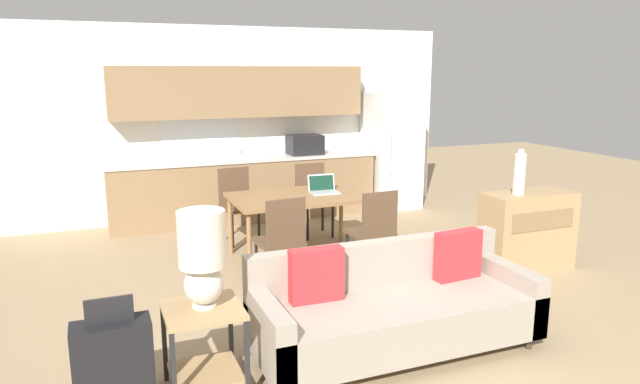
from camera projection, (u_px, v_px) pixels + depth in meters
The scene contains 16 objects.
ground_plane at pixel (393, 354), 4.29m from camera, with size 20.00×20.00×0.00m, color #9E8460.
wall_back at pixel (238, 123), 8.21m from camera, with size 6.40×0.07×2.70m.
kitchen_counter at pixel (246, 161), 8.05m from camera, with size 3.76×0.65×2.15m.
refrigerator at pixel (392, 150), 8.78m from camera, with size 0.75×0.74×1.77m.
dining_table at pixel (300, 200), 6.39m from camera, with size 1.52×0.97×0.72m.
couch at pixel (392, 308), 4.32m from camera, with size 2.15×0.80×0.83m.
side_table at pixel (204, 335), 3.72m from camera, with size 0.50×0.50×0.59m.
table_lamp at pixel (202, 254), 3.63m from camera, with size 0.31×0.31×0.64m.
credenza at pixel (527, 231), 6.07m from camera, with size 0.99×0.44×0.84m.
vase at pixel (520, 173), 5.85m from camera, with size 0.12×0.12×0.47m.
dining_chair_far_left at pixel (238, 201), 7.03m from camera, with size 0.47×0.47×0.91m.
dining_chair_far_right at pixel (313, 196), 7.35m from camera, with size 0.42×0.42×0.91m.
dining_chair_near_left at pixel (281, 237), 5.52m from camera, with size 0.46×0.46×0.91m.
dining_chair_near_right at pixel (373, 228), 5.82m from camera, with size 0.45×0.45×0.91m.
laptop at pixel (323, 188), 6.52m from camera, with size 0.33×0.27×0.20m.
suitcase at pixel (114, 369), 3.47m from camera, with size 0.47×0.22×0.77m.
Camera 1 is at (-1.98, -3.45, 2.09)m, focal length 32.00 mm.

